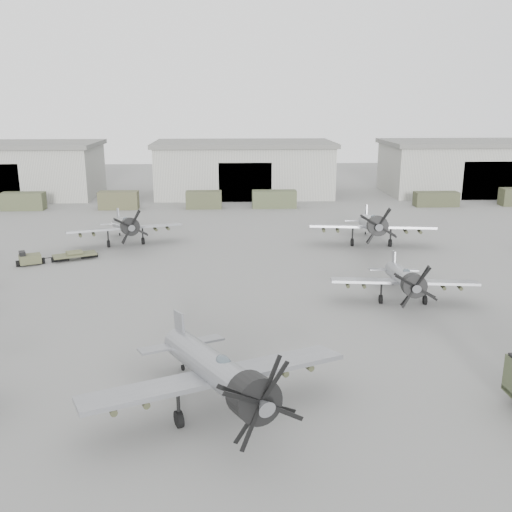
{
  "coord_description": "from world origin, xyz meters",
  "views": [
    {
      "loc": [
        -2.57,
        -31.95,
        15.22
      ],
      "look_at": [
        -0.32,
        14.31,
        2.5
      ],
      "focal_mm": 40.0,
      "sensor_mm": 36.0,
      "label": 1
    }
  ],
  "objects_px": {
    "aircraft_far_1": "(372,224)",
    "aircraft_far_0": "(125,226)",
    "aircraft_mid_2": "(405,279)",
    "aircraft_near_1": "(219,373)",
    "tug_trailer": "(47,257)"
  },
  "relations": [
    {
      "from": "aircraft_far_1",
      "to": "aircraft_far_0",
      "type": "bearing_deg",
      "value": -176.26
    },
    {
      "from": "aircraft_far_0",
      "to": "aircraft_far_1",
      "type": "distance_m",
      "value": 26.41
    },
    {
      "from": "aircraft_mid_2",
      "to": "aircraft_near_1",
      "type": "bearing_deg",
      "value": -125.06
    },
    {
      "from": "aircraft_mid_2",
      "to": "tug_trailer",
      "type": "height_order",
      "value": "aircraft_mid_2"
    },
    {
      "from": "aircraft_near_1",
      "to": "aircraft_mid_2",
      "type": "bearing_deg",
      "value": 25.65
    },
    {
      "from": "tug_trailer",
      "to": "aircraft_near_1",
      "type": "bearing_deg",
      "value": -83.99
    },
    {
      "from": "aircraft_far_0",
      "to": "tug_trailer",
      "type": "height_order",
      "value": "aircraft_far_0"
    },
    {
      "from": "aircraft_mid_2",
      "to": "aircraft_far_1",
      "type": "height_order",
      "value": "aircraft_far_1"
    },
    {
      "from": "aircraft_near_1",
      "to": "tug_trailer",
      "type": "height_order",
      "value": "aircraft_near_1"
    },
    {
      "from": "aircraft_far_1",
      "to": "tug_trailer",
      "type": "xyz_separation_m",
      "value": [
        -32.8,
        -4.83,
        -1.9
      ]
    },
    {
      "from": "aircraft_mid_2",
      "to": "aircraft_far_0",
      "type": "relative_size",
      "value": 0.92
    },
    {
      "from": "aircraft_far_0",
      "to": "tug_trailer",
      "type": "distance_m",
      "value": 9.22
    },
    {
      "from": "aircraft_near_1",
      "to": "tug_trailer",
      "type": "relative_size",
      "value": 1.88
    },
    {
      "from": "aircraft_near_1",
      "to": "tug_trailer",
      "type": "xyz_separation_m",
      "value": [
        -16.96,
        28.68,
        -1.91
      ]
    },
    {
      "from": "aircraft_near_1",
      "to": "aircraft_far_0",
      "type": "height_order",
      "value": "aircraft_near_1"
    }
  ]
}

